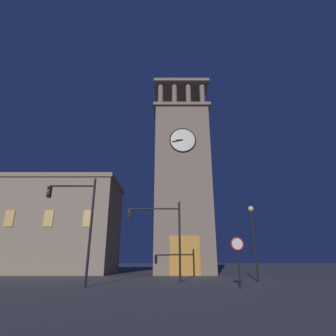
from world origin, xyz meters
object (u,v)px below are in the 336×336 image
(traffic_signal_near, at_px, (163,227))
(traffic_signal_mid, at_px, (78,214))
(adjacent_wing_building, at_px, (29,226))
(no_horn_sign, at_px, (237,248))
(street_lamp, at_px, (253,228))
(clocktower, at_px, (182,185))

(traffic_signal_near, relative_size, traffic_signal_mid, 0.88)
(adjacent_wing_building, height_order, no_horn_sign, adjacent_wing_building)
(street_lamp, bearing_deg, adjacent_wing_building, -27.16)
(traffic_signal_mid, xyz_separation_m, no_horn_sign, (-9.91, 1.46, -2.20))
(traffic_signal_mid, bearing_deg, traffic_signal_near, -145.94)
(clocktower, bearing_deg, street_lamp, 112.01)
(adjacent_wing_building, distance_m, street_lamp, 27.09)
(street_lamp, distance_m, no_horn_sign, 6.11)
(adjacent_wing_building, bearing_deg, street_lamp, 152.84)
(clocktower, xyz_separation_m, no_horn_sign, (-2.22, 17.30, -8.54))
(adjacent_wing_building, bearing_deg, clocktower, 179.16)
(traffic_signal_mid, distance_m, no_horn_sign, 10.26)
(traffic_signal_near, distance_m, traffic_signal_mid, 6.63)
(traffic_signal_near, distance_m, no_horn_sign, 7.03)
(street_lamp, xyz_separation_m, no_horn_sign, (2.65, 5.24, -1.69))
(traffic_signal_mid, bearing_deg, adjacent_wing_building, -54.51)
(clocktower, distance_m, adjacent_wing_building, 19.87)
(traffic_signal_mid, bearing_deg, street_lamp, -163.27)
(no_horn_sign, bearing_deg, adjacent_wing_building, -39.40)
(street_lamp, bearing_deg, traffic_signal_mid, 16.73)
(clocktower, xyz_separation_m, traffic_signal_near, (2.21, 12.13, -6.79))
(adjacent_wing_building, xyz_separation_m, traffic_signal_near, (-16.97, 12.41, -1.62))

